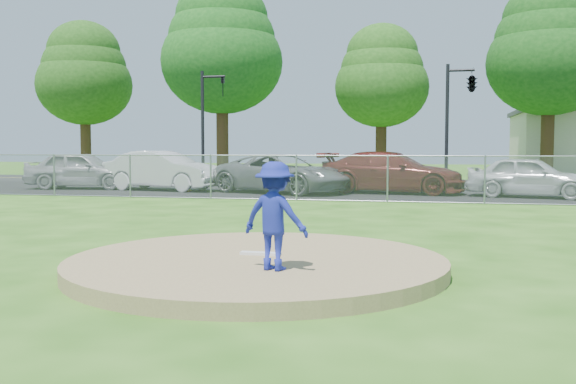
{
  "coord_description": "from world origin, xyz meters",
  "views": [
    {
      "loc": [
        2.46,
        -8.77,
        1.77
      ],
      "look_at": [
        0.0,
        2.0,
        1.0
      ],
      "focal_mm": 40.0,
      "sensor_mm": 36.0,
      "label": 1
    }
  ],
  "objects_px": {
    "traffic_signal_left": "(207,116)",
    "parked_car_darkred": "(392,172)",
    "parked_car_white": "(163,171)",
    "traffic_signal_center": "(469,85)",
    "traffic_cone": "(186,182)",
    "tree_left": "(222,47)",
    "tree_center": "(382,76)",
    "tree_far_left": "(84,73)",
    "parked_car_pearl": "(530,177)",
    "parked_car_silver": "(82,170)",
    "pitcher": "(275,216)",
    "tree_right": "(550,47)",
    "parked_car_gray": "(282,174)"
  },
  "relations": [
    {
      "from": "traffic_signal_left",
      "to": "parked_car_darkred",
      "type": "relative_size",
      "value": 1.02
    },
    {
      "from": "parked_car_white",
      "to": "parked_car_darkred",
      "type": "height_order",
      "value": "parked_car_white"
    },
    {
      "from": "traffic_signal_center",
      "to": "traffic_cone",
      "type": "relative_size",
      "value": 7.77
    },
    {
      "from": "tree_left",
      "to": "tree_center",
      "type": "xyz_separation_m",
      "value": [
        10.0,
        3.0,
        -1.77
      ]
    },
    {
      "from": "tree_far_left",
      "to": "tree_center",
      "type": "height_order",
      "value": "tree_far_left"
    },
    {
      "from": "tree_left",
      "to": "parked_car_pearl",
      "type": "bearing_deg",
      "value": -43.48
    },
    {
      "from": "traffic_signal_left",
      "to": "parked_car_silver",
      "type": "xyz_separation_m",
      "value": [
        -3.4,
        -6.13,
        -2.56
      ]
    },
    {
      "from": "traffic_signal_left",
      "to": "parked_car_darkred",
      "type": "xyz_separation_m",
      "value": [
        9.63,
        -5.92,
        -2.55
      ]
    },
    {
      "from": "traffic_signal_left",
      "to": "pitcher",
      "type": "height_order",
      "value": "traffic_signal_left"
    },
    {
      "from": "pitcher",
      "to": "parked_car_white",
      "type": "distance_m",
      "value": 18.81
    },
    {
      "from": "tree_center",
      "to": "parked_car_pearl",
      "type": "relative_size",
      "value": 2.31
    },
    {
      "from": "parked_car_pearl",
      "to": "parked_car_white",
      "type": "bearing_deg",
      "value": 102.07
    },
    {
      "from": "tree_far_left",
      "to": "parked_car_pearl",
      "type": "distance_m",
      "value": 33.63
    },
    {
      "from": "tree_right",
      "to": "parked_car_silver",
      "type": "bearing_deg",
      "value": -142.68
    },
    {
      "from": "tree_far_left",
      "to": "tree_left",
      "type": "relative_size",
      "value": 0.86
    },
    {
      "from": "tree_center",
      "to": "parked_car_pearl",
      "type": "bearing_deg",
      "value": -70.31
    },
    {
      "from": "tree_left",
      "to": "pitcher",
      "type": "relative_size",
      "value": 9.01
    },
    {
      "from": "tree_right",
      "to": "traffic_signal_center",
      "type": "bearing_deg",
      "value": -116.71
    },
    {
      "from": "parked_car_pearl",
      "to": "traffic_cone",
      "type": "bearing_deg",
      "value": 103.97
    },
    {
      "from": "traffic_signal_center",
      "to": "tree_right",
      "type": "bearing_deg",
      "value": 63.29
    },
    {
      "from": "parked_car_gray",
      "to": "parked_car_pearl",
      "type": "xyz_separation_m",
      "value": [
        9.02,
        -0.16,
        -0.02
      ]
    },
    {
      "from": "parked_car_silver",
      "to": "parked_car_gray",
      "type": "bearing_deg",
      "value": -102.24
    },
    {
      "from": "tree_right",
      "to": "parked_car_pearl",
      "type": "bearing_deg",
      "value": -100.85
    },
    {
      "from": "tree_right",
      "to": "pitcher",
      "type": "relative_size",
      "value": 8.37
    },
    {
      "from": "tree_left",
      "to": "tree_far_left",
      "type": "bearing_deg",
      "value": 169.7
    },
    {
      "from": "tree_left",
      "to": "traffic_signal_left",
      "type": "distance_m",
      "value": 10.48
    },
    {
      "from": "pitcher",
      "to": "tree_center",
      "type": "bearing_deg",
      "value": -72.46
    },
    {
      "from": "parked_car_gray",
      "to": "parked_car_white",
      "type": "bearing_deg",
      "value": 107.25
    },
    {
      "from": "tree_right",
      "to": "traffic_cone",
      "type": "relative_size",
      "value": 16.13
    },
    {
      "from": "parked_car_gray",
      "to": "tree_center",
      "type": "bearing_deg",
      "value": 15.47
    },
    {
      "from": "tree_left",
      "to": "tree_right",
      "type": "bearing_deg",
      "value": 2.86
    },
    {
      "from": "tree_far_left",
      "to": "traffic_signal_center",
      "type": "bearing_deg",
      "value": -22.96
    },
    {
      "from": "tree_far_left",
      "to": "tree_right",
      "type": "relative_size",
      "value": 0.92
    },
    {
      "from": "parked_car_pearl",
      "to": "parked_car_gray",
      "type": "bearing_deg",
      "value": 103.56
    },
    {
      "from": "tree_left",
      "to": "parked_car_white",
      "type": "distance_m",
      "value": 17.19
    },
    {
      "from": "tree_left",
      "to": "parked_car_darkred",
      "type": "height_order",
      "value": "tree_left"
    },
    {
      "from": "tree_far_left",
      "to": "pitcher",
      "type": "relative_size",
      "value": 7.72
    },
    {
      "from": "tree_left",
      "to": "parked_car_gray",
      "type": "height_order",
      "value": "tree_left"
    },
    {
      "from": "pitcher",
      "to": "parked_car_pearl",
      "type": "relative_size",
      "value": 0.33
    },
    {
      "from": "tree_far_left",
      "to": "parked_car_pearl",
      "type": "bearing_deg",
      "value": -32.8
    },
    {
      "from": "parked_car_silver",
      "to": "parked_car_white",
      "type": "relative_size",
      "value": 0.95
    },
    {
      "from": "tree_right",
      "to": "parked_car_pearl",
      "type": "xyz_separation_m",
      "value": [
        -3.24,
        -16.89,
        -6.91
      ]
    },
    {
      "from": "traffic_signal_left",
      "to": "traffic_signal_center",
      "type": "distance_m",
      "value": 12.79
    },
    {
      "from": "traffic_signal_center",
      "to": "parked_car_pearl",
      "type": "bearing_deg",
      "value": -75.42
    },
    {
      "from": "parked_car_white",
      "to": "parked_car_darkred",
      "type": "distance_m",
      "value": 9.26
    },
    {
      "from": "traffic_signal_left",
      "to": "parked_car_white",
      "type": "height_order",
      "value": "traffic_signal_left"
    },
    {
      "from": "tree_center",
      "to": "parked_car_silver",
      "type": "relative_size",
      "value": 2.11
    },
    {
      "from": "tree_center",
      "to": "parked_car_darkred",
      "type": "bearing_deg",
      "value": -84.04
    },
    {
      "from": "parked_car_white",
      "to": "parked_car_gray",
      "type": "distance_m",
      "value": 5.15
    },
    {
      "from": "tree_far_left",
      "to": "traffic_signal_left",
      "type": "height_order",
      "value": "tree_far_left"
    }
  ]
}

